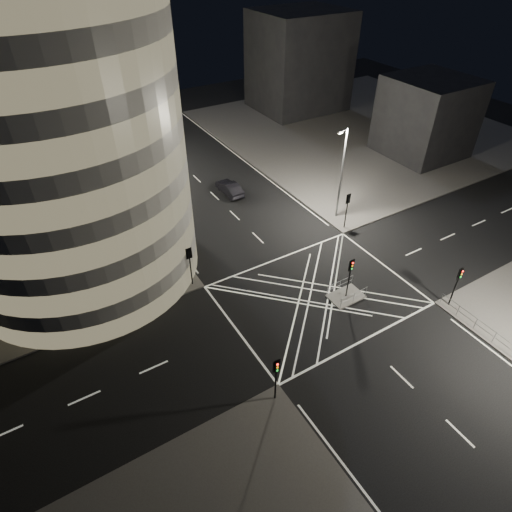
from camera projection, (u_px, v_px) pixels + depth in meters
ground at (317, 295)px, 37.45m from camera, size 120.00×120.00×0.00m
sidewalk_far_right at (359, 128)px, 67.34m from camera, size 42.00×42.00×0.15m
central_island at (346, 296)px, 37.20m from camera, size 3.00×2.00×0.15m
building_right_far at (299, 61)px, 70.21m from camera, size 14.00×12.00×15.00m
building_right_near at (426, 117)px, 57.19m from camera, size 10.00×10.00×10.00m
building_far_end at (84, 52)px, 69.37m from camera, size 18.00×8.00×18.00m
tree_a at (159, 238)px, 36.53m from camera, size 4.38×4.38×6.81m
tree_b at (135, 198)px, 40.00m from camera, size 4.72×4.72×7.94m
tree_c at (117, 176)px, 44.30m from camera, size 4.23×4.23×7.24m
tree_d at (100, 150)px, 47.94m from camera, size 5.55×5.55×8.65m
tree_e at (89, 143)px, 52.87m from camera, size 3.74×3.74×6.20m
traffic_signal_fl at (190, 260)px, 36.67m from camera, size 0.55×0.22×4.00m
traffic_signal_nl at (276, 373)px, 27.50m from camera, size 0.55×0.22×4.00m
traffic_signal_fr at (347, 205)px, 43.79m from camera, size 0.55×0.22×4.00m
traffic_signal_nr at (458, 280)px, 34.62m from camera, size 0.55×0.22×4.00m
traffic_signal_island at (350, 271)px, 35.44m from camera, size 0.55×0.22×4.00m
street_lamp_left_near at (157, 208)px, 38.30m from camera, size 1.25×0.25×10.00m
street_lamp_left_far at (102, 139)px, 50.43m from camera, size 1.25×0.25×10.00m
street_lamp_right_far at (342, 171)px, 43.91m from camera, size 1.25×0.25×10.00m
railing_near_right at (504, 344)px, 32.18m from camera, size 0.06×11.70×1.10m
railing_island_south at (354, 297)px, 36.21m from camera, size 2.80×0.06×1.10m
railing_island_north at (340, 285)px, 37.42m from camera, size 2.80×0.06×1.10m
sedan at (230, 188)px, 50.89m from camera, size 1.64×4.56×1.49m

